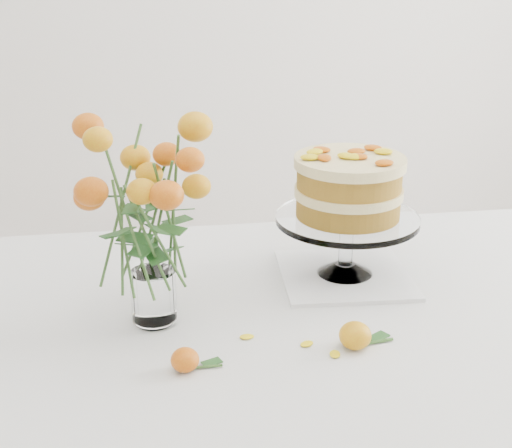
{
  "coord_description": "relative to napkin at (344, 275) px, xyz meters",
  "views": [
    {
      "loc": [
        -0.27,
        -1.2,
        1.4
      ],
      "look_at": [
        -0.08,
        0.05,
        0.91
      ],
      "focal_mm": 50.0,
      "sensor_mm": 36.0,
      "label": 1
    }
  ],
  "objects": [
    {
      "name": "stray_petal_c",
      "position": [
        -0.1,
        -0.3,
        -0.0
      ],
      "size": [
        0.03,
        0.02,
        0.0
      ],
      "primitive_type": "ellipsoid",
      "color": "yellow",
      "rests_on": "table"
    },
    {
      "name": "table",
      "position": [
        -0.12,
        -0.12,
        -0.09
      ],
      "size": [
        1.43,
        0.93,
        0.76
      ],
      "color": "tan",
      "rests_on": "ground"
    },
    {
      "name": "loose_rose_far",
      "position": [
        -0.35,
        -0.31,
        0.02
      ],
      "size": [
        0.08,
        0.05,
        0.04
      ],
      "rotation": [
        0.0,
        0.0,
        -0.01
      ],
      "color": "#C64A09",
      "rests_on": "table"
    },
    {
      "name": "stray_petal_b",
      "position": [
        -0.14,
        -0.26,
        -0.0
      ],
      "size": [
        0.03,
        0.02,
        0.0
      ],
      "primitive_type": "ellipsoid",
      "color": "yellow",
      "rests_on": "table"
    },
    {
      "name": "loose_rose_near",
      "position": [
        -0.06,
        -0.28,
        0.02
      ],
      "size": [
        0.1,
        0.06,
        0.05
      ],
      "rotation": [
        0.0,
        0.0,
        0.15
      ],
      "color": "gold",
      "rests_on": "table"
    },
    {
      "name": "stray_petal_a",
      "position": [
        -0.24,
        -0.22,
        -0.0
      ],
      "size": [
        0.03,
        0.02,
        0.0
      ],
      "primitive_type": "ellipsoid",
      "color": "yellow",
      "rests_on": "table"
    },
    {
      "name": "napkin",
      "position": [
        0.0,
        0.0,
        0.0
      ],
      "size": [
        0.28,
        0.28,
        0.01
      ],
      "primitive_type": "cube",
      "rotation": [
        0.0,
        0.0,
        -0.05
      ],
      "color": "white",
      "rests_on": "table"
    },
    {
      "name": "rose_vase",
      "position": [
        -0.4,
        -0.14,
        0.24
      ],
      "size": [
        0.3,
        0.3,
        0.41
      ],
      "rotation": [
        0.0,
        0.0,
        -0.11
      ],
      "color": "white",
      "rests_on": "table"
    },
    {
      "name": "cake_stand",
      "position": [
        0.0,
        0.0,
        0.18
      ],
      "size": [
        0.29,
        0.29,
        0.26
      ],
      "rotation": [
        0.0,
        0.0,
        0.19
      ],
      "color": "white",
      "rests_on": "napkin"
    }
  ]
}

